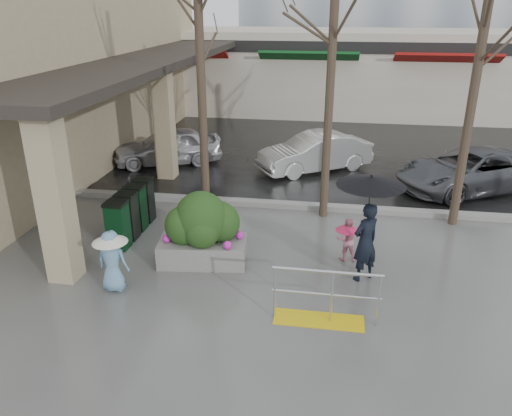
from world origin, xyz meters
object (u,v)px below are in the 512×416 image
(handrail, at_px, (323,303))
(child_blue, at_px, (112,256))
(tree_mideast, at_px, (485,22))
(child_pink, at_px, (347,237))
(car_b, at_px, (315,152))
(car_a, at_px, (167,146))
(car_c, at_px, (471,170))
(planter, at_px, (202,229))
(woman, at_px, (368,216))
(news_boxes, at_px, (132,212))
(tree_west, at_px, (198,10))
(tree_midwest, at_px, (335,4))

(handrail, bearing_deg, child_blue, 174.16)
(tree_mideast, relative_size, child_pink, 6.61)
(child_blue, xyz_separation_m, car_b, (3.48, 8.22, -0.10))
(car_a, height_order, car_b, same)
(tree_mideast, bearing_deg, car_c, 69.92)
(planter, bearing_deg, car_b, 73.34)
(handrail, height_order, woman, woman)
(handrail, distance_m, news_boxes, 5.57)
(tree_west, height_order, news_boxes, tree_west)
(tree_west, xyz_separation_m, car_b, (2.76, 3.84, -4.45))
(woman, relative_size, planter, 1.15)
(woman, relative_size, car_c, 0.50)
(news_boxes, distance_m, car_c, 9.92)
(woman, height_order, car_c, woman)
(tree_mideast, relative_size, car_a, 1.76)
(handrail, relative_size, child_pink, 1.93)
(tree_west, height_order, planter, tree_west)
(car_b, bearing_deg, news_boxes, -69.04)
(child_pink, distance_m, car_b, 6.33)
(car_a, bearing_deg, child_pink, 21.65)
(tree_west, bearing_deg, planter, -76.61)
(tree_west, relative_size, planter, 3.46)
(car_b, bearing_deg, handrail, -29.17)
(child_blue, xyz_separation_m, car_c, (8.19, 7.03, -0.10))
(tree_midwest, height_order, child_blue, tree_midwest)
(planter, bearing_deg, handrail, -34.27)
(child_pink, distance_m, planter, 3.13)
(handrail, xyz_separation_m, child_pink, (0.42, 2.40, 0.18))
(child_blue, height_order, car_c, car_c)
(car_b, bearing_deg, tree_midwest, -26.60)
(tree_west, bearing_deg, tree_midwest, 0.00)
(tree_midwest, relative_size, woman, 3.10)
(handrail, relative_size, car_a, 0.51)
(woman, distance_m, car_c, 6.78)
(tree_midwest, distance_m, planter, 5.92)
(child_pink, bearing_deg, handrail, 73.37)
(tree_mideast, bearing_deg, car_b, 134.23)
(planter, relative_size, car_b, 0.51)
(tree_midwest, relative_size, child_blue, 5.56)
(tree_midwest, bearing_deg, news_boxes, -157.87)
(child_blue, bearing_deg, woman, -161.87)
(handrail, distance_m, child_pink, 2.44)
(tree_west, xyz_separation_m, car_c, (7.47, 2.65, -4.45))
(tree_midwest, relative_size, news_boxes, 3.41)
(woman, xyz_separation_m, car_a, (-6.46, 6.98, -0.78))
(woman, bearing_deg, car_b, -119.67)
(handrail, distance_m, woman, 2.06)
(handrail, xyz_separation_m, car_a, (-5.71, 8.60, 0.25))
(tree_west, xyz_separation_m, woman, (4.11, -3.18, -3.68))
(woman, height_order, car_b, woman)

